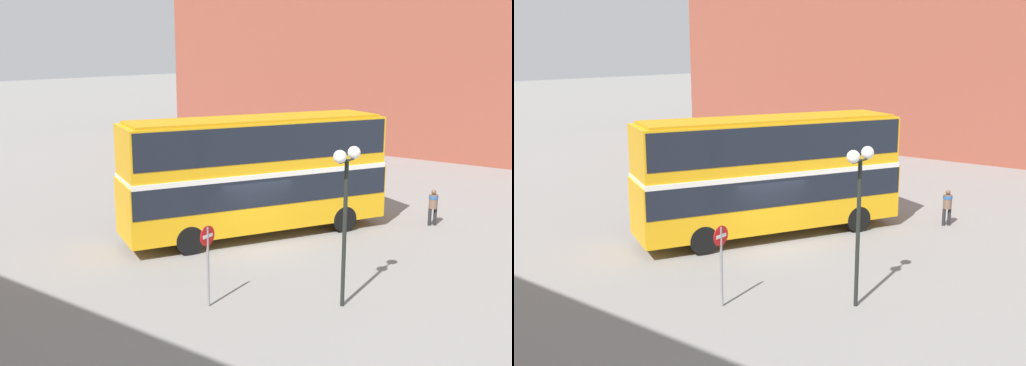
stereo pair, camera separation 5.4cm
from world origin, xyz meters
TOP-DOWN VIEW (x-y plane):
  - ground_plane at (0.00, 0.00)m, footprint 240.00×240.00m
  - building_row_right at (26.23, 5.77)m, footprint 9.58×37.94m
  - double_decker_bus at (1.14, 0.64)m, footprint 10.79×7.49m
  - pedestrian_foreground at (6.72, -4.72)m, footprint 0.55×0.55m
  - parked_car_kerb_near at (10.47, 8.20)m, footprint 4.19×2.41m
  - street_lamp_twin_globe at (-2.98, -5.58)m, footprint 1.21×0.37m
  - no_entry_sign at (-5.36, -2.40)m, footprint 0.61×0.08m

SIDE VIEW (x-z plane):
  - ground_plane at x=0.00m, z-range 0.00..0.00m
  - parked_car_kerb_near at x=10.47m, z-range 0.01..1.52m
  - pedestrian_foreground at x=6.72m, z-range 0.18..1.75m
  - no_entry_sign at x=-5.36m, z-range 0.42..2.90m
  - double_decker_bus at x=1.14m, z-range 0.36..5.18m
  - street_lamp_twin_globe at x=-2.98m, z-range 1.31..6.06m
  - building_row_right at x=26.23m, z-range 0.01..16.28m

